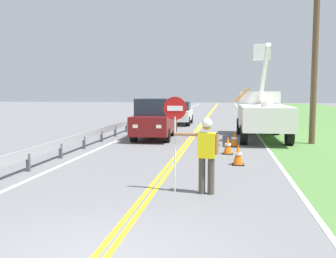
{
  "coord_description": "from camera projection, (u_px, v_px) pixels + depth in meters",
  "views": [
    {
      "loc": [
        1.81,
        -4.98,
        2.45
      ],
      "look_at": [
        -0.12,
        7.34,
        1.2
      ],
      "focal_mm": 39.97,
      "sensor_mm": 36.0,
      "label": 1
    }
  ],
  "objects": [
    {
      "name": "oncoming_suv_nearest",
      "position": [
        155.0,
        118.0,
        19.49
      ],
      "size": [
        2.01,
        4.65,
        2.1
      ],
      "color": "maroon",
      "rests_on": "ground"
    },
    {
      "name": "flagger_worker",
      "position": [
        206.0,
        151.0,
        8.89
      ],
      "size": [
        1.08,
        0.28,
        1.83
      ],
      "color": "#474238",
      "rests_on": "ground"
    },
    {
      "name": "edge_line_left",
      "position": [
        146.0,
        127.0,
        25.64
      ],
      "size": [
        0.12,
        110.0,
        0.01
      ],
      "primitive_type": "cube",
      "color": "silver",
      "rests_on": "ground"
    },
    {
      "name": "guardrail_left_shoulder",
      "position": [
        121.0,
        125.0,
        21.59
      ],
      "size": [
        0.1,
        32.0,
        0.71
      ],
      "color": "#9EA0A3",
      "rests_on": "ground"
    },
    {
      "name": "utility_pole_near",
      "position": [
        315.0,
        58.0,
        17.23
      ],
      "size": [
        1.8,
        0.28,
        7.68
      ],
      "color": "brown",
      "rests_on": "ground"
    },
    {
      "name": "traffic_cone_tail",
      "position": [
        234.0,
        139.0,
        16.7
      ],
      "size": [
        0.4,
        0.4,
        0.7
      ],
      "color": "orange",
      "rests_on": "ground"
    },
    {
      "name": "utility_bucket_truck",
      "position": [
        261.0,
        112.0,
        19.67
      ],
      "size": [
        2.67,
        6.83,
        4.98
      ],
      "color": "white",
      "rests_on": "ground"
    },
    {
      "name": "stop_sign_paddle",
      "position": [
        175.0,
        122.0,
        9.03
      ],
      "size": [
        0.56,
        0.04,
        2.33
      ],
      "color": "silver",
      "rests_on": "ground"
    },
    {
      "name": "traffic_cone_mid",
      "position": [
        228.0,
        146.0,
        14.69
      ],
      "size": [
        0.4,
        0.4,
        0.7
      ],
      "color": "orange",
      "rests_on": "ground"
    },
    {
      "name": "centerline_yellow_right",
      "position": [
        200.0,
        128.0,
        25.07
      ],
      "size": [
        0.11,
        110.0,
        0.01
      ],
      "primitive_type": "cube",
      "color": "yellow",
      "rests_on": "ground"
    },
    {
      "name": "traffic_cone_lead",
      "position": [
        238.0,
        155.0,
        12.5
      ],
      "size": [
        0.4,
        0.4,
        0.7
      ],
      "color": "orange",
      "rests_on": "ground"
    },
    {
      "name": "oncoming_sedan_second",
      "position": [
        179.0,
        113.0,
        27.94
      ],
      "size": [
        1.96,
        4.13,
        1.7
      ],
      "color": "silver",
      "rests_on": "ground"
    },
    {
      "name": "edge_line_right",
      "position": [
        254.0,
        129.0,
        24.53
      ],
      "size": [
        0.12,
        110.0,
        0.01
      ],
      "primitive_type": "cube",
      "color": "silver",
      "rests_on": "ground"
    },
    {
      "name": "centerline_yellow_left",
      "position": [
        197.0,
        128.0,
        25.1
      ],
      "size": [
        0.11,
        110.0,
        0.01
      ],
      "primitive_type": "cube",
      "color": "yellow",
      "rests_on": "ground"
    }
  ]
}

